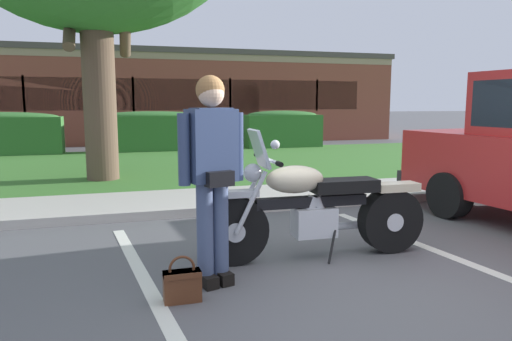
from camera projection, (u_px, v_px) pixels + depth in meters
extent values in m
plane|color=#565659|center=(393.00, 284.00, 3.95)|extent=(140.00, 140.00, 0.00)
cube|color=#B7B2A8|center=(278.00, 206.00, 6.67)|extent=(60.00, 0.20, 0.12)
cube|color=#B7B2A8|center=(260.00, 196.00, 7.48)|extent=(60.00, 1.50, 0.08)
cube|color=#3D752D|center=(207.00, 164.00, 11.55)|extent=(60.00, 7.10, 0.06)
cube|color=silver|center=(156.00, 302.00, 3.59)|extent=(0.60, 4.39, 0.01)
cube|color=silver|center=(472.00, 264.00, 4.41)|extent=(0.60, 4.39, 0.01)
cylinder|color=black|center=(235.00, 231.00, 4.37)|extent=(0.64, 0.12, 0.64)
cylinder|color=silver|center=(235.00, 231.00, 4.37)|extent=(0.18, 0.13, 0.18)
cylinder|color=black|center=(390.00, 220.00, 4.78)|extent=(0.65, 0.20, 0.64)
cylinder|color=silver|center=(390.00, 220.00, 4.78)|extent=(0.19, 0.21, 0.18)
cube|color=silver|center=(234.00, 194.00, 4.32)|extent=(0.44, 0.15, 0.06)
cube|color=beige|center=(396.00, 187.00, 4.74)|extent=(0.45, 0.21, 0.08)
cylinder|color=silver|center=(251.00, 203.00, 4.29)|extent=(0.31, 0.05, 0.58)
cylinder|color=silver|center=(247.00, 199.00, 4.44)|extent=(0.31, 0.05, 0.58)
sphere|color=silver|center=(253.00, 173.00, 4.34)|extent=(0.17, 0.17, 0.17)
cylinder|color=silver|center=(267.00, 159.00, 4.36)|extent=(0.06, 0.72, 0.03)
cylinder|color=black|center=(279.00, 164.00, 4.01)|extent=(0.05, 0.10, 0.04)
cylinder|color=black|center=(257.00, 155.00, 4.70)|extent=(0.05, 0.10, 0.04)
sphere|color=silver|center=(275.00, 145.00, 4.04)|extent=(0.08, 0.08, 0.08)
sphere|color=silver|center=(257.00, 139.00, 4.62)|extent=(0.08, 0.08, 0.08)
cube|color=#B2BCC6|center=(259.00, 149.00, 4.32)|extent=(0.15, 0.36, 0.35)
cube|color=black|center=(311.00, 201.00, 4.53)|extent=(1.10, 0.14, 0.10)
ellipsoid|color=beige|center=(295.00, 179.00, 4.45)|extent=(0.57, 0.34, 0.26)
cube|color=black|center=(344.00, 185.00, 4.59)|extent=(0.65, 0.30, 0.12)
cube|color=silver|center=(314.00, 222.00, 4.56)|extent=(0.41, 0.25, 0.28)
cylinder|color=silver|center=(311.00, 206.00, 4.53)|extent=(0.18, 0.13, 0.21)
cylinder|color=silver|center=(318.00, 205.00, 4.55)|extent=(0.18, 0.13, 0.21)
cylinder|color=silver|center=(343.00, 226.00, 4.81)|extent=(0.60, 0.10, 0.08)
cylinder|color=silver|center=(361.00, 224.00, 4.86)|extent=(0.60, 0.10, 0.08)
cylinder|color=black|center=(332.00, 247.00, 4.47)|extent=(0.13, 0.12, 0.30)
cube|color=black|center=(222.00, 277.00, 3.98)|extent=(0.17, 0.26, 0.10)
cube|color=black|center=(207.00, 280.00, 3.90)|extent=(0.17, 0.26, 0.10)
cylinder|color=#47567A|center=(220.00, 232.00, 3.94)|extent=(0.14, 0.14, 0.86)
cylinder|color=#47567A|center=(205.00, 234.00, 3.87)|extent=(0.14, 0.14, 0.86)
cube|color=navy|center=(212.00, 146.00, 3.80)|extent=(0.42, 0.31, 0.58)
cube|color=navy|center=(211.00, 112.00, 3.76)|extent=(0.34, 0.27, 0.06)
sphere|color=beige|center=(211.00, 94.00, 3.74)|extent=(0.21, 0.21, 0.21)
sphere|color=olive|center=(210.00, 90.00, 3.75)|extent=(0.23, 0.23, 0.23)
cube|color=black|center=(220.00, 179.00, 3.73)|extent=(0.24, 0.15, 0.12)
cylinder|color=navy|center=(238.00, 147.00, 3.93)|extent=(0.09, 0.09, 0.56)
cylinder|color=navy|center=(184.00, 150.00, 3.68)|extent=(0.09, 0.09, 0.56)
cube|color=#562D19|center=(182.00, 286.00, 3.58)|extent=(0.28, 0.12, 0.24)
cube|color=#562D19|center=(182.00, 274.00, 3.56)|extent=(0.28, 0.13, 0.04)
torus|color=#562D19|center=(182.00, 269.00, 3.56)|extent=(0.20, 0.02, 0.20)
cube|color=black|center=(449.00, 174.00, 7.37)|extent=(1.90, 0.27, 0.20)
cylinder|color=black|center=(449.00, 195.00, 6.19)|extent=(0.29, 0.62, 0.60)
cylinder|color=brown|center=(100.00, 101.00, 8.81)|extent=(0.59, 0.59, 3.04)
cylinder|color=brown|center=(125.00, 27.00, 8.77)|extent=(0.21, 1.14, 1.03)
cylinder|color=brown|center=(70.00, 26.00, 8.50)|extent=(0.21, 1.05, 0.98)
cube|color=#336B2D|center=(152.00, 134.00, 14.39)|extent=(3.37, 0.90, 1.10)
ellipsoid|color=#336B2D|center=(152.00, 116.00, 14.31)|extent=(3.20, 0.84, 0.28)
cube|color=#336B2D|center=(282.00, 132.00, 15.59)|extent=(2.50, 0.90, 1.10)
ellipsoid|color=#336B2D|center=(282.00, 115.00, 15.51)|extent=(2.37, 0.84, 0.28)
cube|color=brown|center=(129.00, 100.00, 20.58)|extent=(20.39, 8.55, 3.24)
cube|color=#998466|center=(132.00, 55.00, 16.36)|extent=(20.39, 0.10, 0.24)
cube|color=#4C4742|center=(127.00, 59.00, 20.34)|extent=(20.59, 8.63, 0.20)
cube|color=#1E282D|center=(133.00, 94.00, 16.54)|extent=(17.33, 0.06, 1.10)
cube|color=brown|center=(24.00, 94.00, 15.54)|extent=(0.08, 0.04, 1.20)
cube|color=brown|center=(133.00, 94.00, 16.53)|extent=(0.08, 0.04, 1.20)
cube|color=brown|center=(230.00, 95.00, 17.53)|extent=(0.08, 0.04, 1.20)
cube|color=brown|center=(317.00, 95.00, 18.53)|extent=(0.08, 0.04, 1.20)
cube|color=#473323|center=(246.00, 115.00, 17.83)|extent=(1.00, 0.08, 2.10)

